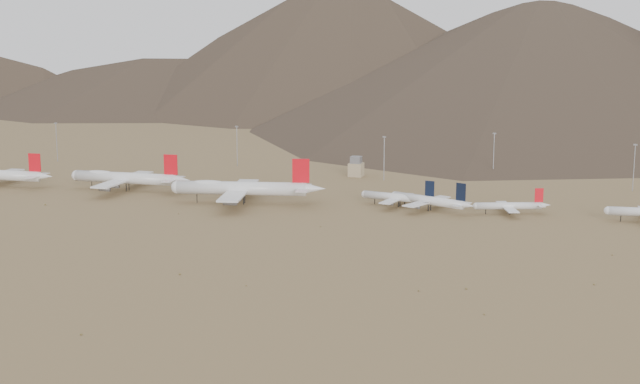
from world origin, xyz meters
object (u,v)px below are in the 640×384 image
(narrowbody_a, at_px, (400,198))
(widebody_centre, at_px, (126,178))
(narrowbody_b, at_px, (430,201))
(widebody_east, at_px, (242,188))
(control_tower, at_px, (356,168))

(narrowbody_a, bearing_deg, widebody_centre, -168.73)
(widebody_centre, height_order, narrowbody_b, widebody_centre)
(widebody_centre, relative_size, narrowbody_b, 1.59)
(widebody_centre, height_order, narrowbody_a, widebody_centre)
(widebody_centre, distance_m, narrowbody_a, 150.81)
(widebody_east, relative_size, control_tower, 6.45)
(narrowbody_a, height_order, narrowbody_b, narrowbody_b)
(control_tower, bearing_deg, widebody_east, -108.55)
(widebody_centre, height_order, control_tower, widebody_centre)
(narrowbody_a, bearing_deg, control_tower, 129.20)
(widebody_centre, relative_size, widebody_east, 0.91)
(widebody_centre, bearing_deg, widebody_east, -12.58)
(widebody_centre, distance_m, control_tower, 134.90)
(widebody_centre, xyz_separation_m, narrowbody_b, (166.85, -2.08, -2.19))
(widebody_east, bearing_deg, control_tower, 59.39)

